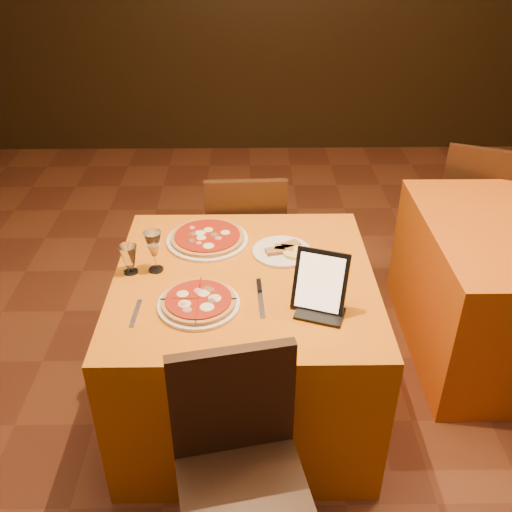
{
  "coord_description": "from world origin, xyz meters",
  "views": [
    {
      "loc": [
        -0.01,
        -1.86,
        2.1
      ],
      "look_at": [
        0.01,
        0.11,
        0.86
      ],
      "focal_mm": 40.0,
      "sensor_mm": 36.0,
      "label": 1
    }
  ],
  "objects_px": {
    "main_table": "(245,343)",
    "chair_main_near": "(244,494)",
    "water_glass": "(129,259)",
    "wine_glass": "(154,251)",
    "pizza_near": "(199,303)",
    "chair_side_far": "(475,207)",
    "chair_main_far": "(245,240)",
    "tablet": "(320,282)",
    "pizza_far": "(207,239)"
  },
  "relations": [
    {
      "from": "wine_glass",
      "to": "water_glass",
      "type": "relative_size",
      "value": 1.46
    },
    {
      "from": "chair_side_far",
      "to": "water_glass",
      "type": "bearing_deg",
      "value": 53.99
    },
    {
      "from": "chair_main_far",
      "to": "pizza_far",
      "type": "relative_size",
      "value": 2.41
    },
    {
      "from": "chair_main_near",
      "to": "tablet",
      "type": "xyz_separation_m",
      "value": [
        0.29,
        0.61,
        0.41
      ]
    },
    {
      "from": "chair_main_near",
      "to": "wine_glass",
      "type": "xyz_separation_m",
      "value": [
        -0.38,
        0.88,
        0.39
      ]
    },
    {
      "from": "pizza_far",
      "to": "main_table",
      "type": "bearing_deg",
      "value": -59.11
    },
    {
      "from": "main_table",
      "to": "chair_main_far",
      "type": "relative_size",
      "value": 1.21
    },
    {
      "from": "pizza_near",
      "to": "chair_side_far",
      "type": "bearing_deg",
      "value": 40.72
    },
    {
      "from": "water_glass",
      "to": "chair_main_near",
      "type": "bearing_deg",
      "value": -60.9
    },
    {
      "from": "chair_side_far",
      "to": "tablet",
      "type": "relative_size",
      "value": 3.73
    },
    {
      "from": "tablet",
      "to": "water_glass",
      "type": "bearing_deg",
      "value": -178.43
    },
    {
      "from": "main_table",
      "to": "chair_main_near",
      "type": "relative_size",
      "value": 1.21
    },
    {
      "from": "chair_main_far",
      "to": "tablet",
      "type": "relative_size",
      "value": 3.73
    },
    {
      "from": "main_table",
      "to": "chair_side_far",
      "type": "relative_size",
      "value": 1.21
    },
    {
      "from": "chair_side_far",
      "to": "pizza_near",
      "type": "relative_size",
      "value": 2.81
    },
    {
      "from": "pizza_far",
      "to": "pizza_near",
      "type": "bearing_deg",
      "value": -90.63
    },
    {
      "from": "chair_main_far",
      "to": "water_glass",
      "type": "xyz_separation_m",
      "value": [
        -0.48,
        -0.76,
        0.36
      ]
    },
    {
      "from": "chair_main_far",
      "to": "pizza_near",
      "type": "relative_size",
      "value": 2.81
    },
    {
      "from": "chair_side_far",
      "to": "chair_main_far",
      "type": "bearing_deg",
      "value": 38.24
    },
    {
      "from": "pizza_near",
      "to": "wine_glass",
      "type": "bearing_deg",
      "value": 128.18
    },
    {
      "from": "chair_main_near",
      "to": "chair_side_far",
      "type": "distance_m",
      "value": 2.48
    },
    {
      "from": "chair_main_near",
      "to": "tablet",
      "type": "relative_size",
      "value": 3.73
    },
    {
      "from": "pizza_far",
      "to": "water_glass",
      "type": "xyz_separation_m",
      "value": [
        -0.31,
        -0.25,
        0.05
      ]
    },
    {
      "from": "pizza_near",
      "to": "water_glass",
      "type": "distance_m",
      "value": 0.39
    },
    {
      "from": "tablet",
      "to": "chair_side_far",
      "type": "bearing_deg",
      "value": 70.4
    },
    {
      "from": "pizza_near",
      "to": "wine_glass",
      "type": "xyz_separation_m",
      "value": [
        -0.2,
        0.26,
        0.08
      ]
    },
    {
      "from": "chair_main_far",
      "to": "tablet",
      "type": "xyz_separation_m",
      "value": [
        0.29,
        -1.02,
        0.41
      ]
    },
    {
      "from": "main_table",
      "to": "tablet",
      "type": "relative_size",
      "value": 4.51
    },
    {
      "from": "main_table",
      "to": "chair_main_near",
      "type": "distance_m",
      "value": 0.84
    },
    {
      "from": "chair_side_far",
      "to": "pizza_far",
      "type": "height_order",
      "value": "chair_side_far"
    },
    {
      "from": "main_table",
      "to": "pizza_near",
      "type": "height_order",
      "value": "pizza_near"
    },
    {
      "from": "chair_side_far",
      "to": "wine_glass",
      "type": "bearing_deg",
      "value": 55.06
    },
    {
      "from": "main_table",
      "to": "tablet",
      "type": "height_order",
      "value": "tablet"
    },
    {
      "from": "main_table",
      "to": "chair_side_far",
      "type": "xyz_separation_m",
      "value": [
        1.44,
        1.19,
        0.08
      ]
    },
    {
      "from": "chair_main_near",
      "to": "pizza_near",
      "type": "bearing_deg",
      "value": 94.48
    },
    {
      "from": "chair_main_near",
      "to": "water_glass",
      "type": "height_order",
      "value": "chair_main_near"
    },
    {
      "from": "chair_main_near",
      "to": "water_glass",
      "type": "bearing_deg",
      "value": 107.86
    },
    {
      "from": "chair_side_far",
      "to": "tablet",
      "type": "bearing_deg",
      "value": 73.72
    },
    {
      "from": "chair_side_far",
      "to": "tablet",
      "type": "xyz_separation_m",
      "value": [
        -1.15,
        -1.41,
        0.41
      ]
    },
    {
      "from": "main_table",
      "to": "pizza_far",
      "type": "bearing_deg",
      "value": 120.89
    },
    {
      "from": "main_table",
      "to": "wine_glass",
      "type": "distance_m",
      "value": 0.6
    },
    {
      "from": "chair_main_near",
      "to": "pizza_near",
      "type": "xyz_separation_m",
      "value": [
        -0.18,
        0.63,
        0.31
      ]
    },
    {
      "from": "main_table",
      "to": "chair_main_near",
      "type": "bearing_deg",
      "value": -90.0
    },
    {
      "from": "pizza_far",
      "to": "wine_glass",
      "type": "relative_size",
      "value": 1.99
    },
    {
      "from": "water_glass",
      "to": "tablet",
      "type": "distance_m",
      "value": 0.82
    },
    {
      "from": "chair_main_near",
      "to": "chair_main_far",
      "type": "relative_size",
      "value": 1.0
    },
    {
      "from": "water_glass",
      "to": "pizza_far",
      "type": "bearing_deg",
      "value": 39.14
    },
    {
      "from": "chair_main_near",
      "to": "water_glass",
      "type": "xyz_separation_m",
      "value": [
        -0.48,
        0.87,
        0.36
      ]
    },
    {
      "from": "main_table",
      "to": "wine_glass",
      "type": "xyz_separation_m",
      "value": [
        -0.38,
        0.05,
        0.47
      ]
    },
    {
      "from": "pizza_near",
      "to": "pizza_far",
      "type": "bearing_deg",
      "value": 89.37
    }
  ]
}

